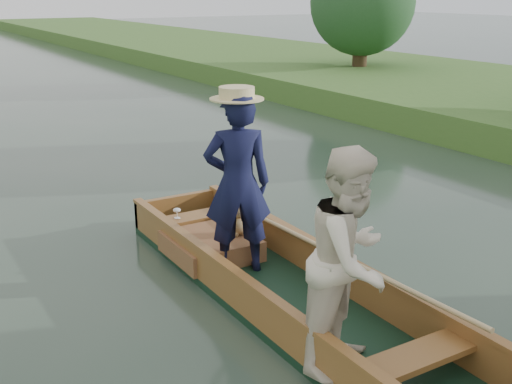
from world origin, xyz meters
TOP-DOWN VIEW (x-y plane):
  - ground at (0.00, 0.00)m, footprint 120.00×120.00m
  - trees_far at (-0.47, 7.60)m, footprint 22.68×15.68m
  - punt at (-0.12, -0.14)m, footprint 1.31×5.00m

SIDE VIEW (x-z plane):
  - ground at x=0.00m, z-range 0.00..0.00m
  - punt at x=-0.12m, z-range -0.32..1.61m
  - trees_far at x=-0.47m, z-range 0.29..4.79m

